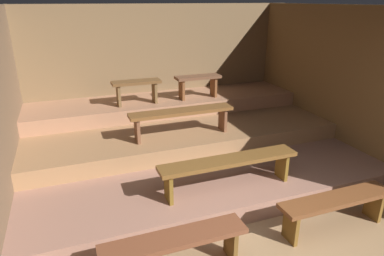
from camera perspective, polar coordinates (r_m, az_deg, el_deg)
The scene contains 12 objects.
ground at distance 5.57m, azimuth 1.67°, elevation -8.63°, with size 6.19×5.97×0.08m, color #997751.
wall_back at distance 7.47m, azimuth -5.97°, elevation 9.96°, with size 6.19×0.06×2.61m, color brown.
wall_right at distance 6.56m, azimuth 24.57°, elevation 6.70°, with size 0.06×5.97×2.61m, color brown.
platform_lower at distance 6.01m, azimuth -0.58°, elevation -4.43°, with size 5.39×3.92×0.27m, color #976B59.
platform_middle at distance 6.51m, azimuth -2.72°, elevation 0.18°, with size 5.39×2.52×0.27m, color #9B704A.
platform_upper at distance 7.03m, azimuth -4.44°, elevation 4.01°, with size 5.39×1.20×0.27m, color #A37253.
bench_floor_left at distance 3.66m, azimuth -2.90°, elevation -18.82°, with size 1.52×0.31×0.45m.
bench_floor_right at distance 4.59m, azimuth 23.01°, elevation -11.57°, with size 1.52×0.31×0.45m.
bench_lower_center at distance 4.57m, azimuth 6.24°, elevation -6.02°, with size 1.93×0.31×0.45m.
bench_middle_center at distance 5.62m, azimuth -1.73°, elevation 2.23°, with size 1.75×0.31×0.45m.
bench_upper_left at distance 6.55m, azimuth -9.28°, elevation 6.84°, with size 0.91×0.31×0.45m.
bench_upper_right at distance 6.90m, azimuth 1.00°, elevation 7.81°, with size 0.91×0.31×0.45m.
Camera 1 is at (-1.86, -1.89, 2.69)m, focal length 31.84 mm.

